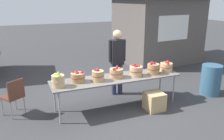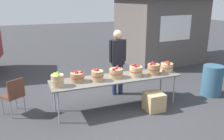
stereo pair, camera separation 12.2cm
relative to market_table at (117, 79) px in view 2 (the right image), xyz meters
The scene contains 14 objects.
ground_plane 0.72m from the market_table, ahead, with size 40.00×40.00×0.00m, color #38383A.
market_table is the anchor object (origin of this frame).
apple_basket_green_0 1.40m from the market_table, behind, with size 0.29×0.29×0.31m.
apple_basket_red_0 0.93m from the market_table, behind, with size 0.33×0.33×0.26m.
apple_basket_red_1 0.52m from the market_table, behind, with size 0.29×0.29×0.28m.
apple_basket_red_2 0.15m from the market_table, 114.54° to the left, with size 0.34×0.34×0.27m.
apple_basket_red_3 0.51m from the market_table, ahead, with size 0.33×0.33×0.29m.
apple_basket_red_4 0.97m from the market_table, ahead, with size 0.32×0.32×0.30m.
apple_basket_red_5 1.39m from the market_table, ahead, with size 0.33×0.33×0.27m.
vendor_adult 0.86m from the market_table, 66.00° to the left, with size 0.46×0.26×1.76m.
food_kiosk 4.89m from the market_table, 46.26° to the left, with size 3.75×3.21×2.74m.
folding_chair 2.34m from the market_table, 168.73° to the left, with size 0.55×0.55×0.86m.
trash_barrel 2.72m from the market_table, ahead, with size 0.53×0.53×0.82m, color #335972.
produce_crate 1.03m from the market_table, 32.27° to the right, with size 0.42×0.42×0.42m, color tan.
Camera 2 is at (-2.00, -4.87, 2.55)m, focal length 37.87 mm.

